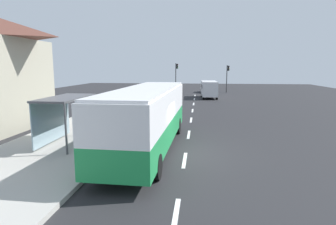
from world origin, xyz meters
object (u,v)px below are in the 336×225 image
(recycling_bin_blue, at_px, (116,126))
(traffic_light_far_side, at_px, (176,73))
(traffic_light_near_side, at_px, (227,74))
(bus, at_px, (148,115))
(white_van, at_px, (209,88))
(recycling_bin_green, at_px, (109,131))
(recycling_bin_orange, at_px, (113,128))
(bus_shelter, at_px, (61,108))
(sedan_near, at_px, (208,88))

(recycling_bin_blue, height_order, traffic_light_far_side, traffic_light_far_side)
(traffic_light_near_side, relative_size, traffic_light_far_side, 0.93)
(traffic_light_far_side, bearing_deg, traffic_light_near_side, -5.31)
(bus, xyz_separation_m, traffic_light_far_side, (-1.39, 35.16, 1.39))
(white_van, relative_size, recycling_bin_blue, 5.55)
(white_van, height_order, recycling_bin_green, white_van)
(white_van, distance_m, recycling_bin_orange, 24.21)
(white_van, relative_size, traffic_light_far_side, 1.09)
(bus, xyz_separation_m, recycling_bin_blue, (-2.49, 2.73, -1.19))
(recycling_bin_orange, bearing_deg, traffic_light_far_side, 88.10)
(traffic_light_near_side, xyz_separation_m, bus_shelter, (-11.92, -34.14, -0.93))
(recycling_bin_blue, height_order, traffic_light_near_side, traffic_light_near_side)
(traffic_light_near_side, bearing_deg, recycling_bin_blue, -107.06)
(bus, relative_size, recycling_bin_blue, 11.66)
(sedan_near, bearing_deg, traffic_light_near_side, 4.68)
(bus, height_order, recycling_bin_orange, bus)
(white_van, relative_size, recycling_bin_green, 5.55)
(recycling_bin_orange, relative_size, bus_shelter, 0.24)
(recycling_bin_green, bearing_deg, recycling_bin_blue, 90.00)
(recycling_bin_green, height_order, recycling_bin_orange, same)
(recycling_bin_blue, bearing_deg, traffic_light_near_side, 72.94)
(traffic_light_far_side, bearing_deg, recycling_bin_orange, -91.90)
(white_van, distance_m, recycling_bin_blue, 23.54)
(bus, xyz_separation_m, sedan_near, (4.01, 34.10, -1.05))
(white_van, xyz_separation_m, traffic_light_near_side, (3.31, 8.99, 1.68))
(white_van, xyz_separation_m, recycling_bin_blue, (-6.40, -22.64, -0.69))
(recycling_bin_blue, bearing_deg, recycling_bin_orange, -90.00)
(bus, bearing_deg, traffic_light_far_side, 92.26)
(recycling_bin_blue, height_order, bus_shelter, bus_shelter)
(recycling_bin_green, height_order, traffic_light_far_side, traffic_light_far_side)
(bus_shelter, bearing_deg, traffic_light_near_side, 70.76)
(sedan_near, relative_size, traffic_light_near_side, 1.00)
(bus_shelter, bearing_deg, traffic_light_far_side, 84.58)
(sedan_near, bearing_deg, bus_shelter, -104.43)
(traffic_light_near_side, height_order, bus_shelter, traffic_light_near_side)
(traffic_light_near_side, distance_m, traffic_light_far_side, 8.64)
(sedan_near, distance_m, bus_shelter, 35.00)
(sedan_near, bearing_deg, recycling_bin_orange, -101.46)
(sedan_near, relative_size, bus_shelter, 1.12)
(traffic_light_near_side, bearing_deg, sedan_near, -175.32)
(recycling_bin_orange, bearing_deg, recycling_bin_green, -90.00)
(recycling_bin_blue, xyz_separation_m, traffic_light_far_side, (1.10, 32.43, 2.58))
(recycling_bin_blue, xyz_separation_m, bus_shelter, (-2.21, -2.51, 1.44))
(recycling_bin_green, relative_size, traffic_light_far_side, 0.20)
(sedan_near, distance_m, recycling_bin_green, 33.41)
(bus, relative_size, traffic_light_far_side, 2.28)
(white_van, height_order, traffic_light_far_side, traffic_light_far_side)
(white_van, bearing_deg, sedan_near, 89.32)
(sedan_near, distance_m, recycling_bin_blue, 32.04)
(white_van, xyz_separation_m, traffic_light_far_side, (-5.30, 9.79, 1.89))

